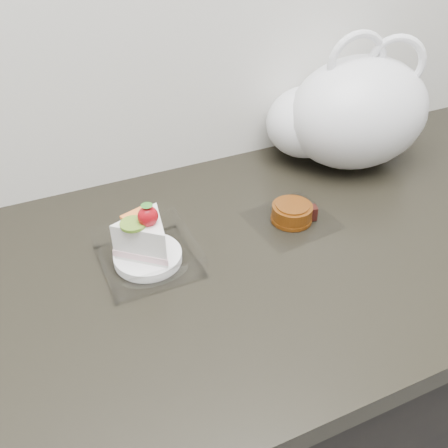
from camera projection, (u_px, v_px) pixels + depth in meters
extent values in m
cube|color=black|center=(198.00, 429.00, 1.09)|extent=(2.00, 0.60, 0.86)
cube|color=black|center=(190.00, 278.00, 0.82)|extent=(2.04, 0.64, 0.04)
cube|color=white|center=(149.00, 261.00, 0.82)|extent=(0.15, 0.15, 0.00)
cylinder|color=white|center=(148.00, 257.00, 0.81)|extent=(0.11, 0.11, 0.02)
ellipsoid|color=red|center=(148.00, 216.00, 0.75)|extent=(0.03, 0.03, 0.03)
cone|color=#2D7223|center=(147.00, 208.00, 0.75)|extent=(0.02, 0.02, 0.01)
cylinder|color=olive|center=(133.00, 224.00, 0.76)|extent=(0.04, 0.04, 0.01)
cube|color=orange|center=(137.00, 213.00, 0.78)|extent=(0.05, 0.03, 0.01)
cube|color=white|center=(291.00, 220.00, 0.91)|extent=(0.16, 0.15, 0.00)
cylinder|color=#66380C|center=(292.00, 213.00, 0.90)|extent=(0.09, 0.09, 0.03)
cylinder|color=#66380C|center=(291.00, 218.00, 0.91)|extent=(0.09, 0.09, 0.01)
cylinder|color=#66380C|center=(293.00, 205.00, 0.89)|extent=(0.07, 0.07, 0.00)
cube|color=black|center=(311.00, 213.00, 0.91)|extent=(0.02, 0.02, 0.03)
ellipsoid|color=silver|center=(358.00, 113.00, 1.02)|extent=(0.36, 0.32, 0.23)
ellipsoid|color=silver|center=(307.00, 122.00, 1.04)|extent=(0.22, 0.20, 0.15)
torus|color=silver|center=(357.00, 63.00, 0.95)|extent=(0.13, 0.03, 0.12)
torus|color=silver|center=(396.00, 64.00, 0.96)|extent=(0.11, 0.07, 0.11)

